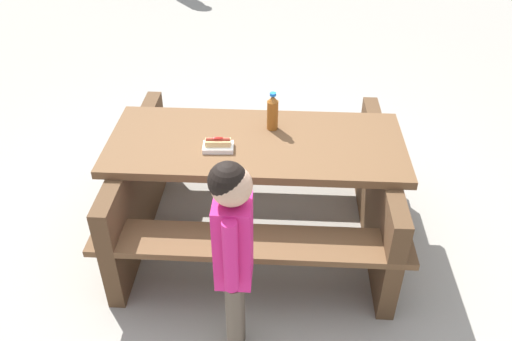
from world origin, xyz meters
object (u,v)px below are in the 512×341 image
at_px(hotdog_tray, 218,145).
at_px(child_in_coat, 233,243).
at_px(picnic_table, 256,181).
at_px(soda_bottle, 273,112).

distance_m(hotdog_tray, child_in_coat, 0.84).
bearing_deg(child_in_coat, picnic_table, -81.00).
distance_m(picnic_table, soda_bottle, 0.46).
xyz_separation_m(hotdog_tray, child_in_coat, (-0.33, 0.77, -0.00)).
height_order(picnic_table, child_in_coat, child_in_coat).
xyz_separation_m(picnic_table, hotdog_tray, (0.19, 0.15, 0.34)).
relative_size(soda_bottle, hotdog_tray, 1.22).
bearing_deg(soda_bottle, picnic_table, 69.85).
bearing_deg(child_in_coat, soda_bottle, -85.50).
bearing_deg(soda_bottle, child_in_coat, 94.50).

